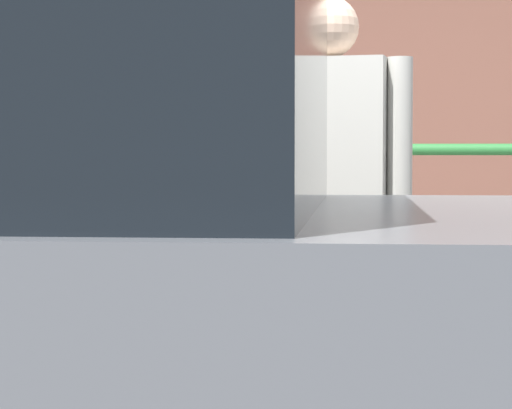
% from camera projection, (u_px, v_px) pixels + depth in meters
% --- Properties ---
extents(parking_meter, '(0.18, 0.19, 1.46)m').
position_uv_depth(parking_meter, '(168.00, 165.00, 4.00)').
color(parking_meter, slate).
rests_on(parking_meter, sidewalk_curb).
extents(pedestrian_at_meter, '(0.66, 0.49, 1.68)m').
position_uv_depth(pedestrian_at_meter, '(327.00, 196.00, 3.90)').
color(pedestrian_at_meter, slate).
rests_on(pedestrian_at_meter, sidewalk_curb).
extents(background_railing, '(24.06, 0.06, 1.17)m').
position_uv_depth(background_railing, '(274.00, 210.00, 5.71)').
color(background_railing, '#2D7A38').
rests_on(background_railing, sidewalk_curb).
extents(backdrop_wall, '(32.00, 0.50, 3.11)m').
position_uv_depth(backdrop_wall, '(300.00, 113.00, 7.39)').
color(backdrop_wall, brown).
rests_on(backdrop_wall, ground).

